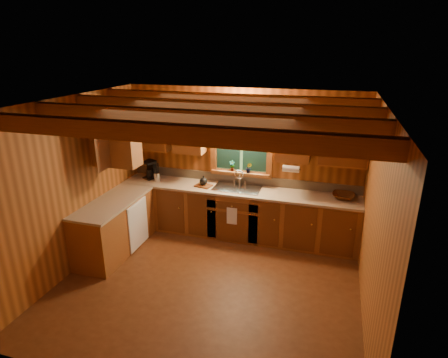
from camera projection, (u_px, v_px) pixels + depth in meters
The scene contains 20 objects.
room at pixel (207, 202), 4.99m from camera, with size 4.20×4.20×4.20m.
ceiling_beams at pixel (205, 112), 4.59m from camera, with size 4.20×2.54×0.18m.
base_cabinets at pixel (205, 217), 6.58m from camera, with size 4.20×2.22×0.86m.
countertop at pixel (205, 193), 6.43m from camera, with size 4.20×2.24×0.04m.
backsplash at pixel (241, 179), 6.80m from camera, with size 4.20×0.02×0.16m, color tan.
dishwasher_panel at pixel (138, 224), 6.29m from camera, with size 0.02×0.60×0.80m, color white.
upper_cabinets at pixel (202, 136), 6.25m from camera, with size 4.19×1.77×0.78m.
window at pixel (241, 150), 6.60m from camera, with size 1.12×0.08×1.00m.
window_sill at pixel (240, 173), 6.69m from camera, with size 1.06×0.14×0.04m, color brown.
wall_sconce at pixel (240, 115), 6.28m from camera, with size 0.45×0.21×0.17m.
paper_towel_roll at pixel (291, 169), 6.10m from camera, with size 0.11×0.11×0.27m, color white.
dish_towel at pixel (232, 216), 6.40m from camera, with size 0.18×0.01×0.30m, color white.
sink at pixel (237, 191), 6.59m from camera, with size 0.82×0.48×0.43m.
coffee_maker at pixel (151, 169), 7.06m from camera, with size 0.19×0.24×0.34m.
utensil_crock at pixel (157, 176), 6.93m from camera, with size 0.12×0.12×0.34m.
cutting_board at pixel (204, 186), 6.67m from camera, with size 0.28×0.20×0.03m, color #5E3014.
teakettle at pixel (203, 181), 6.64m from camera, with size 0.14×0.14×0.17m.
wicker_basket at pixel (343, 196), 6.12m from camera, with size 0.36×0.36×0.09m, color #48230C.
potted_plant_left at pixel (232, 166), 6.69m from camera, with size 0.10×0.07×0.20m, color #5E3014.
potted_plant_right at pixel (249, 168), 6.60m from camera, with size 0.10×0.08×0.19m, color #5E3014.
Camera 1 is at (1.54, -4.34, 3.26)m, focal length 30.11 mm.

